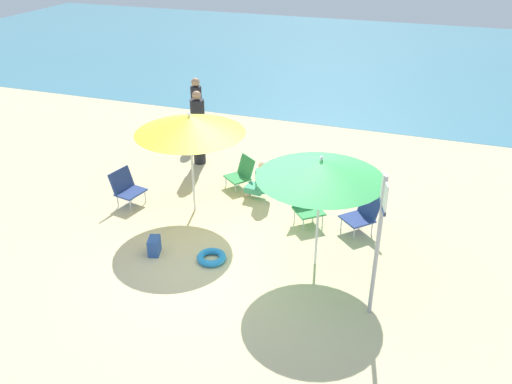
% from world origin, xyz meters
% --- Properties ---
extents(ground_plane, '(40.00, 40.00, 0.00)m').
position_xyz_m(ground_plane, '(0.00, 0.00, 0.00)').
color(ground_plane, beige).
extents(sea_water, '(40.00, 16.00, 0.01)m').
position_xyz_m(sea_water, '(0.00, 14.47, 0.00)').
color(sea_water, teal).
rests_on(sea_water, ground_plane).
extents(umbrella_green, '(1.97, 1.97, 1.92)m').
position_xyz_m(umbrella_green, '(1.36, 0.19, 1.71)').
color(umbrella_green, silver).
rests_on(umbrella_green, ground_plane).
extents(umbrella_yellow, '(2.00, 2.00, 1.98)m').
position_xyz_m(umbrella_yellow, '(-1.25, 1.14, 1.76)').
color(umbrella_yellow, silver).
rests_on(umbrella_yellow, ground_plane).
extents(beach_chair_a, '(0.73, 0.74, 0.65)m').
position_xyz_m(beach_chair_a, '(0.87, 1.45, 0.35)').
color(beach_chair_a, '#33934C').
rests_on(beach_chair_a, ground_plane).
extents(beach_chair_b, '(0.60, 0.62, 0.68)m').
position_xyz_m(beach_chair_b, '(-2.63, 0.96, 0.36)').
color(beach_chair_b, navy).
rests_on(beach_chair_b, ground_plane).
extents(beach_chair_c, '(0.69, 0.69, 0.63)m').
position_xyz_m(beach_chair_c, '(-0.75, 2.39, 0.32)').
color(beach_chair_c, '#33934C').
rests_on(beach_chair_c, ground_plane).
extents(beach_chair_d, '(0.76, 0.76, 0.70)m').
position_xyz_m(beach_chair_d, '(1.91, 1.47, 0.36)').
color(beach_chair_d, navy).
rests_on(beach_chair_d, ground_plane).
extents(person_a, '(0.31, 0.31, 1.70)m').
position_xyz_m(person_a, '(-2.08, 3.18, 0.86)').
color(person_a, black).
rests_on(person_a, ground_plane).
extents(person_b, '(0.56, 0.36, 0.84)m').
position_xyz_m(person_b, '(-0.19, 2.00, 0.40)').
color(person_b, '#389970').
rests_on(person_b, ground_plane).
extents(person_c, '(0.27, 0.27, 1.55)m').
position_xyz_m(person_c, '(-2.76, 4.58, 0.79)').
color(person_c, black).
rests_on(person_c, ground_plane).
extents(warning_sign, '(0.14, 0.43, 2.19)m').
position_xyz_m(warning_sign, '(2.38, -0.73, 1.41)').
color(warning_sign, '#ADADB2').
rests_on(warning_sign, ground_plane).
extents(swim_ring, '(0.49, 0.49, 0.12)m').
position_xyz_m(swim_ring, '(-0.28, -0.30, 0.06)').
color(swim_ring, '#238CD8').
rests_on(swim_ring, ground_plane).
extents(beach_bag, '(0.26, 0.34, 0.29)m').
position_xyz_m(beach_bag, '(-1.27, -0.43, 0.15)').
color(beach_bag, '#2D519E').
rests_on(beach_bag, ground_plane).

